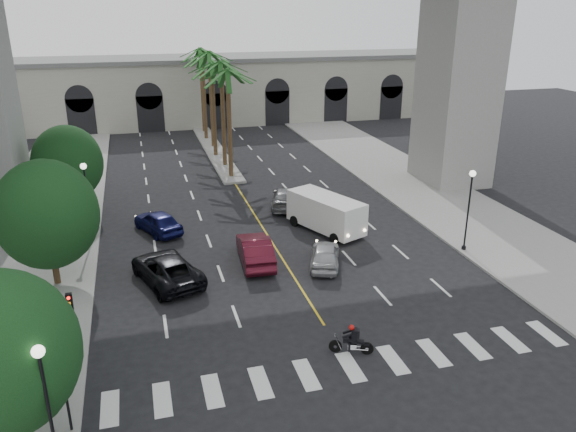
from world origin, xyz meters
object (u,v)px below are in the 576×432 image
object	(u,v)px
traffic_signal_far	(72,318)
motorcycle_rider	(353,340)
lamp_post_left_near	(48,405)
cargo_van	(326,212)
lamp_post_right	(469,204)
car_b	(255,250)
traffic_signal_near	(63,375)
lamp_post_left_far	(87,195)
car_a	(325,255)
car_c	(167,269)
car_d	(286,198)
pedestrian_a	(30,362)
car_e	(158,222)

from	to	relation	value
traffic_signal_far	motorcycle_rider	distance (m)	12.07
lamp_post_left_near	cargo_van	bearing A→B (deg)	50.18
lamp_post_right	car_b	distance (m)	13.47
traffic_signal_far	cargo_van	distance (m)	19.55
traffic_signal_near	car_b	xyz separation A→B (m)	(9.58, 12.41, -1.67)
lamp_post_left_far	car_a	bearing A→B (deg)	-29.18
car_c	car_d	world-z (taller)	car_c
lamp_post_left_near	cargo_van	xyz separation A→B (m)	(15.46, 18.54, -1.83)
lamp_post_left_far	lamp_post_right	bearing A→B (deg)	-19.33
lamp_post_right	car_a	bearing A→B (deg)	177.54
car_b	traffic_signal_near	bearing A→B (deg)	56.01
car_c	lamp_post_left_far	bearing A→B (deg)	-76.94
car_a	cargo_van	world-z (taller)	cargo_van
car_b	car_d	world-z (taller)	car_b
lamp_post_left_near	pedestrian_a	bearing A→B (deg)	105.61
traffic_signal_far	pedestrian_a	world-z (taller)	traffic_signal_far
lamp_post_left_far	pedestrian_a	xyz separation A→B (m)	(-1.63, -15.15, -2.10)
lamp_post_right	car_b	xyz separation A→B (m)	(-13.12, 1.91, -2.38)
lamp_post_left_far	car_a	xyz separation A→B (m)	(13.62, -7.61, -2.51)
traffic_signal_near	car_b	bearing A→B (deg)	52.34
lamp_post_left_near	lamp_post_right	bearing A→B (deg)	29.69
lamp_post_left_near	car_a	bearing A→B (deg)	44.52
traffic_signal_near	car_c	bearing A→B (deg)	69.42
lamp_post_left_near	motorcycle_rider	distance (m)	12.93
traffic_signal_near	lamp_post_left_far	bearing A→B (deg)	90.31
traffic_signal_near	car_d	distance (m)	25.87
car_a	car_c	world-z (taller)	car_c
car_e	cargo_van	xyz separation A→B (m)	(11.17, -2.91, 0.62)
car_e	traffic_signal_near	bearing A→B (deg)	53.54
pedestrian_a	car_a	bearing A→B (deg)	39.34
car_b	traffic_signal_far	bearing A→B (deg)	44.96
lamp_post_left_near	cargo_van	distance (m)	24.21
lamp_post_left_far	traffic_signal_near	distance (m)	18.51
car_c	car_e	world-z (taller)	car_c
lamp_post_right	cargo_van	xyz separation A→B (m)	(-7.34, 5.54, -1.83)
traffic_signal_near	car_e	xyz separation A→B (m)	(4.19, 18.96, -1.73)
car_a	pedestrian_a	size ratio (longest dim) A/B	2.15
lamp_post_right	cargo_van	world-z (taller)	lamp_post_right
lamp_post_left_near	traffic_signal_near	size ratio (longest dim) A/B	1.47
car_a	lamp_post_left_near	bearing A→B (deg)	65.29
lamp_post_right	pedestrian_a	distance (m)	25.55
car_b	car_e	bearing A→B (deg)	-46.86
motorcycle_rider	car_b	world-z (taller)	car_b
car_c	cargo_van	bearing A→B (deg)	-174.90
traffic_signal_far	cargo_van	size ratio (longest dim) A/B	0.58
lamp_post_right	car_e	size ratio (longest dim) A/B	1.18
traffic_signal_near	pedestrian_a	xyz separation A→B (m)	(-1.73, 3.35, -1.39)
traffic_signal_far	car_a	size ratio (longest dim) A/B	0.87
lamp_post_right	cargo_van	distance (m)	9.38
traffic_signal_near	car_c	distance (m)	12.19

